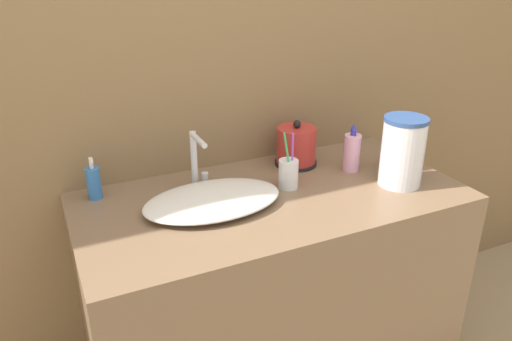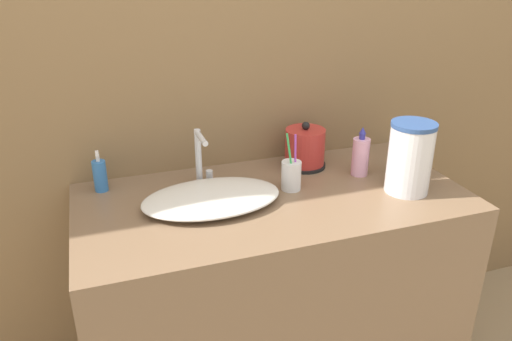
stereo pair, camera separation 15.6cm
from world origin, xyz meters
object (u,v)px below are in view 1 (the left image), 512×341
at_px(mouthwash_bottle, 352,152).
at_px(water_pitcher, 403,151).
at_px(faucet, 197,158).
at_px(toothbrush_cup, 288,173).
at_px(shampoo_bottle, 396,154).
at_px(lotion_bottle, 94,183).
at_px(electric_kettle, 296,148).

height_order(mouthwash_bottle, water_pitcher, water_pitcher).
distance_m(faucet, toothbrush_cup, 0.31).
bearing_deg(mouthwash_bottle, shampoo_bottle, -18.08).
bearing_deg(shampoo_bottle, mouthwash_bottle, 161.92).
xyz_separation_m(mouthwash_bottle, water_pitcher, (0.08, -0.17, 0.05)).
height_order(shampoo_bottle, mouthwash_bottle, mouthwash_bottle).
bearing_deg(shampoo_bottle, water_pitcher, -124.03).
height_order(shampoo_bottle, water_pitcher, water_pitcher).
relative_size(toothbrush_cup, lotion_bottle, 1.41).
distance_m(electric_kettle, water_pitcher, 0.38).
height_order(toothbrush_cup, water_pitcher, water_pitcher).
bearing_deg(electric_kettle, mouthwash_bottle, -39.98).
relative_size(faucet, lotion_bottle, 1.36).
height_order(electric_kettle, lotion_bottle, electric_kettle).
distance_m(lotion_bottle, shampoo_bottle, 1.06).
bearing_deg(water_pitcher, lotion_bottle, 161.03).
bearing_deg(faucet, electric_kettle, 4.14).
bearing_deg(mouthwash_bottle, electric_kettle, 140.02).
xyz_separation_m(toothbrush_cup, mouthwash_bottle, (0.28, 0.03, 0.02)).
distance_m(electric_kettle, mouthwash_bottle, 0.20).
bearing_deg(water_pitcher, electric_kettle, 128.28).
relative_size(electric_kettle, lotion_bottle, 1.22).
bearing_deg(shampoo_bottle, toothbrush_cup, 177.48).
bearing_deg(lotion_bottle, faucet, -10.12).
relative_size(faucet, electric_kettle, 1.12).
bearing_deg(mouthwash_bottle, water_pitcher, -64.50).
distance_m(lotion_bottle, water_pitcher, 1.01).
bearing_deg(water_pitcher, shampoo_bottle, 55.97).
height_order(electric_kettle, water_pitcher, water_pitcher).
bearing_deg(faucet, shampoo_bottle, -12.26).
xyz_separation_m(faucet, toothbrush_cup, (0.27, -0.13, -0.05)).
bearing_deg(electric_kettle, lotion_bottle, 177.61).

